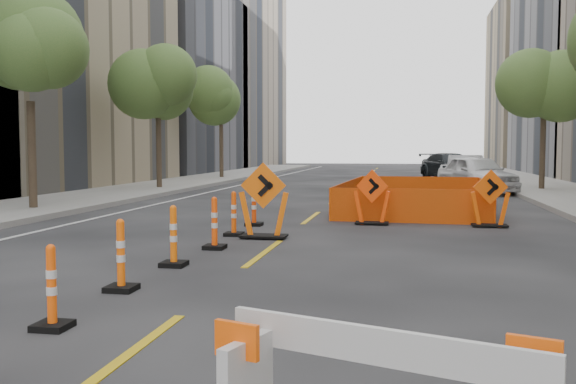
% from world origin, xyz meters
% --- Properties ---
extents(ground_plane, '(140.00, 140.00, 0.00)m').
position_xyz_m(ground_plane, '(0.00, 0.00, 0.00)').
color(ground_plane, black).
extents(sidewalk_left, '(4.00, 90.00, 0.15)m').
position_xyz_m(sidewalk_left, '(-9.00, 12.00, 0.07)').
color(sidewalk_left, gray).
rests_on(sidewalk_left, ground).
extents(bld_left_d, '(12.00, 16.00, 14.00)m').
position_xyz_m(bld_left_d, '(-17.00, 39.20, 7.00)').
color(bld_left_d, '#4C4C51').
rests_on(bld_left_d, ground).
extents(bld_left_e, '(12.00, 20.00, 20.00)m').
position_xyz_m(bld_left_e, '(-17.00, 55.60, 10.00)').
color(bld_left_e, gray).
rests_on(bld_left_e, ground).
extents(bld_right_e, '(12.00, 14.00, 16.00)m').
position_xyz_m(bld_right_e, '(17.00, 58.60, 8.00)').
color(bld_right_e, tan).
rests_on(bld_right_e, ground).
extents(tree_l_b, '(2.80, 2.80, 5.95)m').
position_xyz_m(tree_l_b, '(-8.40, 10.00, 4.53)').
color(tree_l_b, '#382B1E').
rests_on(tree_l_b, ground).
extents(tree_l_c, '(2.80, 2.80, 5.95)m').
position_xyz_m(tree_l_c, '(-8.40, 20.00, 4.53)').
color(tree_l_c, '#382B1E').
rests_on(tree_l_c, ground).
extents(tree_l_d, '(2.80, 2.80, 5.95)m').
position_xyz_m(tree_l_d, '(-8.40, 30.00, 4.53)').
color(tree_l_d, '#382B1E').
rests_on(tree_l_d, ground).
extents(tree_r_c, '(2.80, 2.80, 5.95)m').
position_xyz_m(tree_r_c, '(8.40, 22.00, 4.53)').
color(tree_r_c, '#382B1E').
rests_on(tree_r_c, ground).
extents(channelizer_2, '(0.36, 0.36, 0.92)m').
position_xyz_m(channelizer_2, '(-1.16, -1.23, 0.46)').
color(channelizer_2, '#FF530A').
rests_on(channelizer_2, ground).
extents(channelizer_3, '(0.39, 0.39, 0.98)m').
position_xyz_m(channelizer_3, '(-1.23, 0.61, 0.49)').
color(channelizer_3, '#FD5D0A').
rests_on(channelizer_3, ground).
extents(channelizer_4, '(0.40, 0.40, 1.01)m').
position_xyz_m(channelizer_4, '(-1.17, 2.45, 0.50)').
color(channelizer_4, '#F8630A').
rests_on(channelizer_4, ground).
extents(channelizer_5, '(0.40, 0.40, 1.00)m').
position_xyz_m(channelizer_5, '(-1.04, 4.29, 0.50)').
color(channelizer_5, '#FF4A0A').
rests_on(channelizer_5, ground).
extents(channelizer_6, '(0.39, 0.39, 0.98)m').
position_xyz_m(channelizer_6, '(-1.16, 6.14, 0.49)').
color(channelizer_6, '#ED4D0A').
rests_on(channelizer_6, ground).
extents(channelizer_7, '(0.40, 0.40, 1.02)m').
position_xyz_m(channelizer_7, '(-1.14, 7.98, 0.51)').
color(channelizer_7, '#EA3C09').
rests_on(channelizer_7, ground).
extents(chevron_sign_left, '(1.10, 0.68, 1.62)m').
position_xyz_m(chevron_sign_left, '(-0.42, 5.86, 0.81)').
color(chevron_sign_left, '#E95C09').
rests_on(chevron_sign_left, ground).
extents(chevron_sign_center, '(1.05, 0.82, 1.39)m').
position_xyz_m(chevron_sign_center, '(1.72, 8.74, 0.69)').
color(chevron_sign_center, '#FF430A').
rests_on(chevron_sign_center, ground).
extents(chevron_sign_right, '(1.02, 0.73, 1.40)m').
position_xyz_m(chevron_sign_right, '(4.58, 8.74, 0.70)').
color(chevron_sign_right, '#E84F09').
rests_on(chevron_sign_right, ground).
extents(safety_fence, '(4.51, 7.27, 0.88)m').
position_xyz_m(safety_fence, '(2.85, 12.75, 0.44)').
color(safety_fence, '#E83D0C').
rests_on(safety_fence, ground).
extents(parked_car_near, '(3.44, 5.13, 1.62)m').
position_xyz_m(parked_car_near, '(5.54, 20.92, 0.81)').
color(parked_car_near, white).
rests_on(parked_car_near, ground).
extents(parked_car_mid, '(1.70, 4.71, 1.54)m').
position_xyz_m(parked_car_mid, '(5.57, 26.24, 0.77)').
color(parked_car_mid, '#AEAEB4').
rests_on(parked_car_mid, ground).
extents(parked_car_far, '(4.12, 5.92, 1.59)m').
position_xyz_m(parked_car_far, '(5.30, 33.11, 0.80)').
color(parked_car_far, black).
rests_on(parked_car_far, ground).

